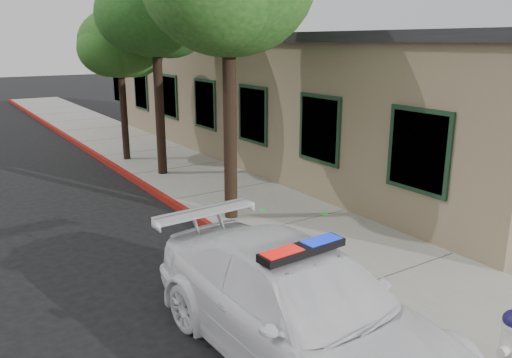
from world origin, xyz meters
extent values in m
plane|color=black|center=(0.00, 0.00, 0.00)|extent=(120.00, 120.00, 0.00)
cube|color=gray|center=(1.60, 3.00, 0.07)|extent=(3.20, 60.00, 0.15)
cube|color=maroon|center=(0.06, 3.00, 0.08)|extent=(0.14, 60.00, 0.16)
cube|color=#886E59|center=(6.70, 9.00, 2.00)|extent=(7.00, 20.00, 4.00)
cube|color=black|center=(6.70, 9.00, 4.12)|extent=(7.30, 20.30, 0.24)
cube|color=black|center=(3.17, 1.00, 1.95)|extent=(0.08, 1.48, 1.68)
cube|color=black|center=(3.17, 4.00, 1.95)|extent=(0.08, 1.48, 1.68)
cube|color=black|center=(3.17, 7.00, 1.95)|extent=(0.08, 1.48, 1.68)
cube|color=black|center=(3.17, 10.00, 1.95)|extent=(0.08, 1.48, 1.68)
cube|color=black|center=(3.17, 13.00, 1.95)|extent=(0.08, 1.48, 1.68)
cube|color=black|center=(3.17, 16.00, 1.95)|extent=(0.08, 1.48, 1.68)
cube|color=black|center=(3.17, 19.00, 1.95)|extent=(0.08, 1.48, 1.68)
imported|color=white|center=(-1.14, -0.83, 0.74)|extent=(2.34, 5.18, 1.47)
cube|color=black|center=(-1.14, -0.83, 1.53)|extent=(1.21, 0.34, 0.10)
cube|color=red|center=(-1.46, -0.85, 1.54)|extent=(0.53, 0.27, 0.11)
cube|color=#0C24D8|center=(-0.82, -0.81, 1.54)|extent=(0.53, 0.27, 0.11)
cylinder|color=silver|center=(0.63, -2.64, 0.50)|extent=(0.30, 0.30, 0.58)
cylinder|color=silver|center=(0.45, -2.64, 0.53)|extent=(0.13, 0.12, 0.12)
cylinder|color=black|center=(0.70, 4.08, 2.18)|extent=(0.29, 0.29, 4.05)
ellipsoid|color=#184917|center=(1.26, 4.42, 4.88)|extent=(2.70, 2.70, 2.30)
cylinder|color=black|center=(0.96, 8.63, 2.08)|extent=(0.27, 0.27, 3.85)
ellipsoid|color=#244B17|center=(0.96, 8.63, 4.94)|extent=(3.23, 3.23, 2.74)
ellipsoid|color=#244B17|center=(1.44, 8.83, 4.63)|extent=(2.60, 2.60, 2.21)
ellipsoid|color=#244B17|center=(0.50, 8.52, 4.73)|extent=(2.50, 2.50, 2.12)
cylinder|color=black|center=(0.70, 11.09, 1.67)|extent=(0.23, 0.23, 3.03)
ellipsoid|color=#2C561B|center=(0.70, 11.09, 3.96)|extent=(2.60, 2.60, 2.21)
ellipsoid|color=#2C561B|center=(1.17, 11.10, 3.70)|extent=(1.99, 1.99, 1.69)
ellipsoid|color=#2C561B|center=(0.37, 10.94, 3.79)|extent=(2.08, 2.08, 1.77)
camera|label=1|loc=(-4.79, -5.37, 4.03)|focal=35.48mm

